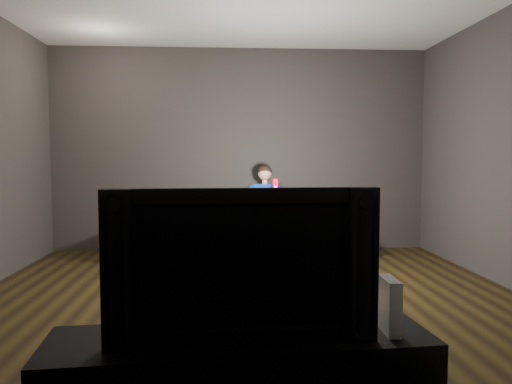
{
  "coord_description": "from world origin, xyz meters",
  "views": [
    {
      "loc": [
        -0.2,
        -4.22,
        1.26
      ],
      "look_at": [
        0.15,
        1.55,
        0.85
      ],
      "focal_mm": 35.0,
      "sensor_mm": 36.0,
      "label": 1
    }
  ],
  "objects": [
    {
      "name": "wii_remote_black",
      "position": [
        -0.91,
        1.78,
        0.59
      ],
      "size": [
        0.05,
        0.14,
        0.03
      ],
      "color": "black",
      "rests_on": "sofa"
    },
    {
      "name": "wii_console",
      "position": [
        0.46,
        -2.27,
        0.66
      ],
      "size": [
        0.06,
        0.17,
        0.22
      ],
      "primitive_type": "cube",
      "rotation": [
        0.0,
        0.0,
        -0.01
      ],
      "color": "white",
      "rests_on": "media_console"
    },
    {
      "name": "front_wall",
      "position": [
        0.0,
        -2.5,
        1.35
      ],
      "size": [
        5.0,
        0.04,
        2.7
      ],
      "primitive_type": "cube",
      "color": "#3C3833",
      "rests_on": "ground"
    },
    {
      "name": "child",
      "position": [
        0.28,
        1.8,
        0.69
      ],
      "size": [
        0.43,
        0.53,
        1.05
      ],
      "color": "black",
      "rests_on": "sofa"
    },
    {
      "name": "back_wall",
      "position": [
        0.0,
        2.5,
        1.35
      ],
      "size": [
        5.0,
        0.04,
        2.7
      ],
      "primitive_type": "cube",
      "color": "#3C3833",
      "rests_on": "ground"
    },
    {
      "name": "coffee_table",
      "position": [
        0.2,
        0.93,
        0.35
      ],
      "size": [
        1.22,
        0.88,
        0.4
      ],
      "color": "black",
      "rests_on": "floor"
    },
    {
      "name": "floor",
      "position": [
        0.0,
        0.0,
        0.0
      ],
      "size": [
        5.0,
        5.0,
        0.0
      ],
      "primitive_type": "plane",
      "color": "black",
      "rests_on": "ground"
    },
    {
      "name": "tv",
      "position": [
        -0.14,
        -2.27,
        0.85
      ],
      "size": [
        1.04,
        0.19,
        0.6
      ],
      "primitive_type": "imported",
      "rotation": [
        0.0,
        0.0,
        0.05
      ],
      "color": "black",
      "rests_on": "media_console"
    },
    {
      "name": "nunchuk_white",
      "position": [
        0.21,
        1.4,
        0.84
      ],
      "size": [
        0.07,
        0.09,
        0.14
      ],
      "color": "white",
      "rests_on": "child"
    },
    {
      "name": "sofa",
      "position": [
        0.04,
        1.86,
        0.27
      ],
      "size": [
        2.12,
        0.91,
        0.82
      ],
      "color": "black",
      "rests_on": "floor"
    },
    {
      "name": "wii_remote_red",
      "position": [
        0.36,
        1.39,
        0.9
      ],
      "size": [
        0.07,
        0.09,
        0.22
      ],
      "color": "red",
      "rests_on": "child"
    }
  ]
}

